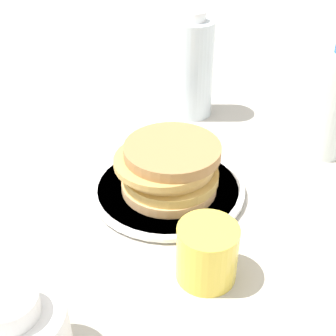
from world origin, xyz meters
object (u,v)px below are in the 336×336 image
object	(u,v)px
plate	(168,189)
pancake_stack	(169,167)
juice_glass	(207,253)
water_bottle_far	(333,105)
water_bottle_near	(194,68)

from	to	relation	value
plate	pancake_stack	distance (m)	0.04
juice_glass	water_bottle_far	distance (m)	0.37
pancake_stack	water_bottle_far	size ratio (longest dim) A/B	0.79
pancake_stack	water_bottle_far	world-z (taller)	water_bottle_far
water_bottle_near	pancake_stack	bearing A→B (deg)	104.62
pancake_stack	plate	bearing A→B (deg)	66.47
pancake_stack	water_bottle_near	distance (m)	0.28
pancake_stack	juice_glass	xyz separation A→B (m)	(-0.12, 0.14, -0.01)
pancake_stack	juice_glass	bearing A→B (deg)	130.09
plate	water_bottle_near	world-z (taller)	water_bottle_near
juice_glass	plate	bearing A→B (deg)	-49.42
juice_glass	water_bottle_far	size ratio (longest dim) A/B	0.38
juice_glass	pancake_stack	bearing A→B (deg)	-49.91
water_bottle_near	water_bottle_far	distance (m)	0.27
plate	juice_glass	distance (m)	0.18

